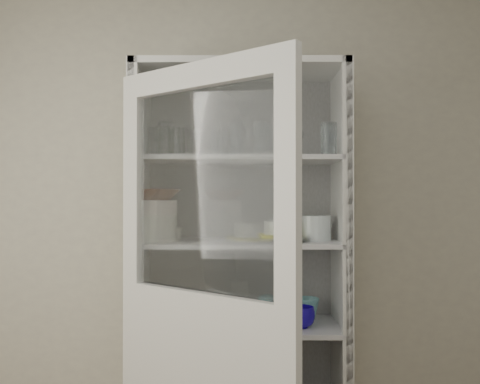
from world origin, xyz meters
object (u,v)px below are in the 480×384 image
at_px(pantry_cabinet, 240,304).
at_px(measuring_cups, 224,323).
at_px(mug_white, 252,320).
at_px(plate_stack_front, 154,228).
at_px(terracotta_bowl, 154,195).
at_px(glass_platter, 279,239).
at_px(goblet_2, 271,140).
at_px(cupboard_door, 201,351).
at_px(teal_jar, 267,309).
at_px(white_canister, 165,308).
at_px(goblet_0, 158,141).
at_px(yellow_trivet, 279,236).
at_px(plate_stack_back, 159,233).
at_px(mug_blue, 301,317).
at_px(goblet_3, 296,142).
at_px(mug_teal, 307,309).
at_px(goblet_1, 226,144).
at_px(cream_bowl, 154,207).
at_px(white_ramekin, 279,228).
at_px(grey_bowl_stack, 316,228).

relative_size(pantry_cabinet, measuring_cups, 21.14).
bearing_deg(mug_white, plate_stack_front, -173.97).
bearing_deg(terracotta_bowl, glass_platter, 1.21).
relative_size(goblet_2, plate_stack_front, 0.87).
bearing_deg(mug_white, cupboard_door, -100.26).
bearing_deg(teal_jar, plate_stack_front, -170.99).
distance_m(pantry_cabinet, white_canister, 0.37).
distance_m(goblet_0, yellow_trivet, 0.77).
height_order(plate_stack_back, mug_blue, plate_stack_back).
height_order(goblet_0, plate_stack_back, goblet_0).
bearing_deg(goblet_3, measuring_cups, -154.66).
bearing_deg(mug_teal, glass_platter, -143.53).
relative_size(terracotta_bowl, measuring_cups, 2.23).
bearing_deg(goblet_1, goblet_3, -3.27).
bearing_deg(pantry_cabinet, mug_blue, -27.35).
height_order(plate_stack_front, cream_bowl, cream_bowl).
distance_m(cupboard_door, goblet_0, 1.09).
bearing_deg(goblet_2, goblet_1, 171.53).
distance_m(goblet_2, teal_jar, 0.84).
bearing_deg(teal_jar, terracotta_bowl, -170.99).
height_order(goblet_2, plate_stack_back, goblet_2).
relative_size(goblet_1, plate_stack_front, 0.69).
xyz_separation_m(plate_stack_back, teal_jar, (0.54, -0.06, -0.37)).
relative_size(goblet_3, measuring_cups, 1.76).
bearing_deg(white_ramekin, terracotta_bowl, -178.79).
distance_m(teal_jar, white_canister, 0.51).
bearing_deg(grey_bowl_stack, terracotta_bowl, -178.06).
distance_m(cupboard_door, goblet_1, 1.06).
relative_size(grey_bowl_stack, measuring_cups, 1.42).
xyz_separation_m(glass_platter, mug_white, (-0.13, -0.12, -0.36)).
bearing_deg(goblet_1, goblet_0, -176.55).
bearing_deg(plate_stack_front, pantry_cabinet, 12.90).
distance_m(goblet_1, mug_blue, 0.92).
distance_m(pantry_cabinet, measuring_cups, 0.17).
relative_size(glass_platter, yellow_trivet, 1.71).
distance_m(teal_jar, measuring_cups, 0.25).
height_order(glass_platter, teal_jar, glass_platter).
relative_size(goblet_2, goblet_3, 1.08).
height_order(white_ramekin, mug_blue, white_ramekin).
relative_size(grey_bowl_stack, mug_teal, 1.20).
height_order(mug_teal, white_canister, white_canister).
height_order(plate_stack_front, mug_white, plate_stack_front).
relative_size(goblet_1, goblet_3, 0.86).
bearing_deg(mug_blue, goblet_2, 127.00).
relative_size(terracotta_bowl, mug_teal, 1.89).
bearing_deg(teal_jar, pantry_cabinet, 176.78).
distance_m(plate_stack_front, terracotta_bowl, 0.16).
height_order(goblet_1, mug_teal, goblet_1).
height_order(cupboard_door, white_canister, cupboard_door).
relative_size(goblet_2, white_canister, 1.48).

